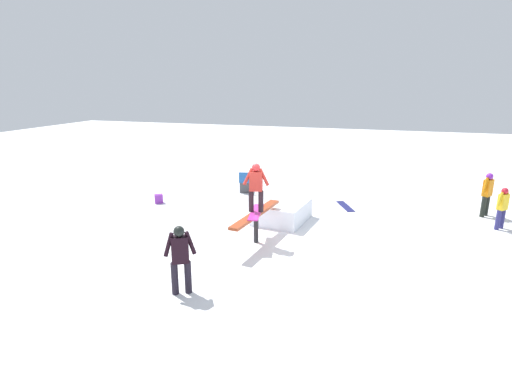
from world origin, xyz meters
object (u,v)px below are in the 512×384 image
(bystander_yellow, at_px, (502,206))
(bystander_orange, at_px, (487,192))
(folding_chair, at_px, (245,183))
(rail_feature, at_px, (256,217))
(main_rider_on_rail, at_px, (256,188))
(backpack_on_snow, at_px, (159,199))
(bystander_black, at_px, (180,256))
(loose_snowboard_navy, at_px, (345,206))

(bystander_yellow, bearing_deg, bystander_orange, 51.72)
(folding_chair, bearing_deg, bystander_orange, 165.76)
(rail_feature, xyz_separation_m, main_rider_on_rail, (0.00, 0.00, 0.83))
(bystander_yellow, bearing_deg, main_rider_on_rail, 159.26)
(bystander_orange, distance_m, backpack_on_snow, 11.63)
(folding_chair, bearing_deg, bystander_yellow, 158.02)
(rail_feature, height_order, bystander_black, bystander_black)
(main_rider_on_rail, height_order, bystander_orange, main_rider_on_rail)
(loose_snowboard_navy, bearing_deg, bystander_yellow, -125.23)
(bystander_yellow, height_order, loose_snowboard_navy, bystander_yellow)
(main_rider_on_rail, xyz_separation_m, loose_snowboard_navy, (-4.22, 2.15, -1.59))
(bystander_orange, bearing_deg, bystander_black, -9.15)
(rail_feature, bearing_deg, main_rider_on_rail, 0.00)
(main_rider_on_rail, bearing_deg, rail_feature, 0.00)
(main_rider_on_rail, xyz_separation_m, folding_chair, (-4.99, -2.04, -1.19))
(folding_chair, distance_m, backpack_on_snow, 3.58)
(rail_feature, height_order, main_rider_on_rail, main_rider_on_rail)
(folding_chair, bearing_deg, backpack_on_snow, 31.51)
(bystander_black, distance_m, folding_chair, 8.33)
(rail_feature, bearing_deg, backpack_on_snow, -110.76)
(main_rider_on_rail, height_order, bystander_yellow, main_rider_on_rail)
(loose_snowboard_navy, relative_size, backpack_on_snow, 3.83)
(rail_feature, xyz_separation_m, bystander_black, (3.21, -0.69, 0.11))
(bystander_orange, distance_m, bystander_yellow, 1.26)
(bystander_black, bearing_deg, bystander_orange, 16.61)
(main_rider_on_rail, height_order, folding_chair, main_rider_on_rail)
(folding_chair, relative_size, backpack_on_snow, 2.59)
(rail_feature, relative_size, bystander_yellow, 2.06)
(bystander_orange, relative_size, folding_chair, 1.72)
(main_rider_on_rail, distance_m, bystander_orange, 8.19)
(backpack_on_snow, bearing_deg, rail_feature, -63.33)
(loose_snowboard_navy, xyz_separation_m, folding_chair, (-0.77, -4.19, 0.40))
(bystander_black, xyz_separation_m, backpack_on_snow, (-5.78, -3.98, -0.70))
(bystander_orange, height_order, bystander_yellow, bystander_orange)
(bystander_black, bearing_deg, loose_snowboard_navy, 39.66)
(rail_feature, distance_m, bystander_black, 3.29)
(rail_feature, relative_size, bystander_orange, 1.82)
(rail_feature, relative_size, main_rider_on_rail, 1.87)
(rail_feature, bearing_deg, bystander_yellow, 123.43)
(folding_chair, bearing_deg, bystander_black, 88.09)
(bystander_orange, bearing_deg, folding_chair, -58.18)
(rail_feature, relative_size, bystander_black, 1.77)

